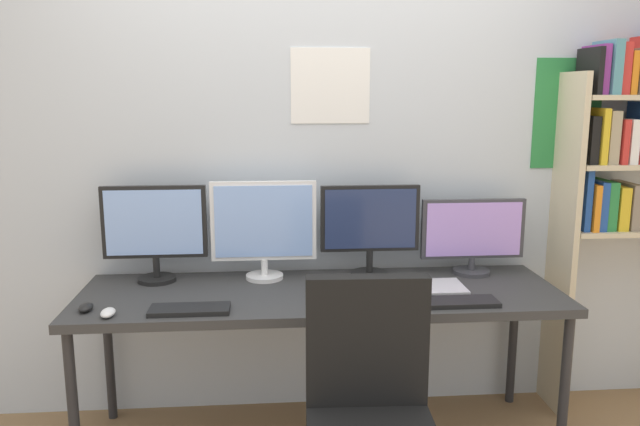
{
  "coord_description": "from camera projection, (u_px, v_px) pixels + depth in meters",
  "views": [
    {
      "loc": [
        -0.23,
        -2.1,
        1.63
      ],
      "look_at": [
        0.0,
        0.65,
        1.09
      ],
      "focal_mm": 35.02,
      "sensor_mm": 36.0,
      "label": 1
    }
  ],
  "objects": [
    {
      "name": "wall_back",
      "position": [
        314.0,
        158.0,
        3.13
      ],
      "size": [
        4.57,
        0.11,
        2.6
      ],
      "color": "silver",
      "rests_on": "ground_plane"
    },
    {
      "name": "desk",
      "position": [
        321.0,
        301.0,
        2.84
      ],
      "size": [
        2.17,
        0.68,
        0.74
      ],
      "color": "#333333",
      "rests_on": "ground_plane"
    },
    {
      "name": "bookshelf",
      "position": [
        633.0,
        164.0,
        3.08
      ],
      "size": [
        0.83,
        0.28,
        1.91
      ],
      "color": "beige",
      "rests_on": "ground_plane"
    },
    {
      "name": "monitor_far_left",
      "position": [
        155.0,
        228.0,
        2.93
      ],
      "size": [
        0.49,
        0.18,
        0.46
      ],
      "color": "black",
      "rests_on": "desk"
    },
    {
      "name": "monitor_center_left",
      "position": [
        264.0,
        226.0,
        2.97
      ],
      "size": [
        0.5,
        0.18,
        0.47
      ],
      "color": "silver",
      "rests_on": "desk"
    },
    {
      "name": "monitor_center_right",
      "position": [
        370.0,
        225.0,
        3.01
      ],
      "size": [
        0.48,
        0.18,
        0.45
      ],
      "color": "black",
      "rests_on": "desk"
    },
    {
      "name": "monitor_far_right",
      "position": [
        473.0,
        234.0,
        3.06
      ],
      "size": [
        0.51,
        0.18,
        0.37
      ],
      "color": "#38383D",
      "rests_on": "desk"
    },
    {
      "name": "keyboard_left",
      "position": [
        190.0,
        309.0,
        2.56
      ],
      "size": [
        0.33,
        0.13,
        0.02
      ],
      "primitive_type": "cube",
      "color": "black",
      "rests_on": "desk"
    },
    {
      "name": "keyboard_right",
      "position": [
        457.0,
        302.0,
        2.65
      ],
      "size": [
        0.35,
        0.13,
        0.02
      ],
      "primitive_type": "cube",
      "color": "black",
      "rests_on": "desk"
    },
    {
      "name": "mouse_left_side",
      "position": [
        108.0,
        313.0,
        2.5
      ],
      "size": [
        0.06,
        0.1,
        0.03
      ],
      "primitive_type": "ellipsoid",
      "color": "silver",
      "rests_on": "desk"
    },
    {
      "name": "mouse_right_side",
      "position": [
        86.0,
        307.0,
        2.57
      ],
      "size": [
        0.06,
        0.1,
        0.03
      ],
      "primitive_type": "ellipsoid",
      "color": "black",
      "rests_on": "desk"
    },
    {
      "name": "laptop_closed",
      "position": [
        429.0,
        288.0,
        2.83
      ],
      "size": [
        0.32,
        0.22,
        0.02
      ],
      "primitive_type": "cube",
      "rotation": [
        0.0,
        0.0,
        -0.01
      ],
      "color": "silver",
      "rests_on": "desk"
    }
  ]
}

